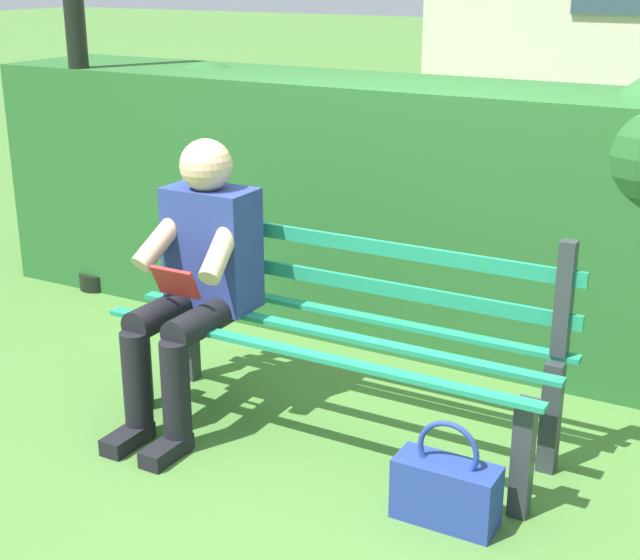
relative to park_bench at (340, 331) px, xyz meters
name	(u,v)px	position (x,y,z in m)	size (l,w,h in m)	color
ground	(332,436)	(0.00, 0.07, -0.45)	(60.00, 60.00, 0.00)	#477533
park_bench	(340,331)	(0.00, 0.00, 0.00)	(1.89, 0.52, 0.93)	#2D3338
person_seated	(196,276)	(0.59, 0.18, 0.19)	(0.44, 0.73, 1.20)	navy
hedge_backdrop	(391,201)	(0.33, -1.18, 0.25)	(4.69, 0.82, 1.46)	#265B28
handbag	(446,489)	(-0.65, 0.42, -0.33)	(0.37, 0.16, 0.40)	navy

